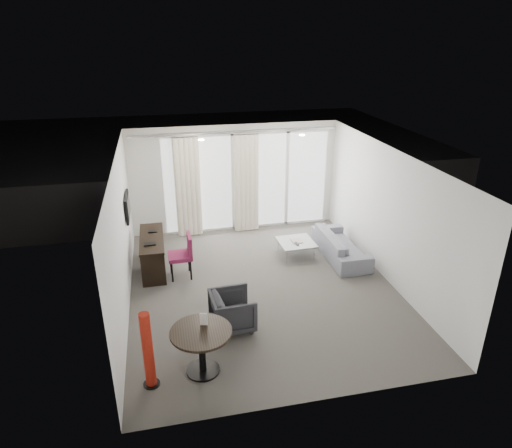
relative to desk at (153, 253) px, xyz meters
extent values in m
cube|color=#4C4843|center=(2.04, -1.24, -0.36)|extent=(5.00, 6.00, 0.00)
cube|color=white|center=(2.04, -1.24, 2.24)|extent=(5.00, 6.00, 0.00)
cube|color=silver|center=(-0.46, -1.24, 0.94)|extent=(0.00, 6.00, 2.60)
cube|color=silver|center=(4.54, -1.24, 0.94)|extent=(0.00, 6.00, 2.60)
cube|color=silver|center=(2.04, -4.24, 0.94)|extent=(5.00, 0.00, 2.60)
cylinder|color=#FFE0B2|center=(1.14, 0.36, 2.23)|extent=(0.12, 0.12, 0.02)
cylinder|color=#FFE0B2|center=(3.24, 0.36, 2.23)|extent=(0.12, 0.12, 0.02)
cylinder|color=#9E1E10|center=(-0.08, -3.44, 0.23)|extent=(0.30, 0.30, 1.18)
imported|color=#28282C|center=(1.27, -2.36, -0.04)|extent=(0.74, 0.72, 0.64)
imported|color=slate|center=(4.01, -0.30, -0.09)|extent=(0.72, 1.85, 0.54)
cube|color=#4D4D50|center=(2.34, 3.26, -0.42)|extent=(5.60, 3.00, 0.12)
camera|label=1|loc=(0.28, -8.67, 4.26)|focal=32.00mm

